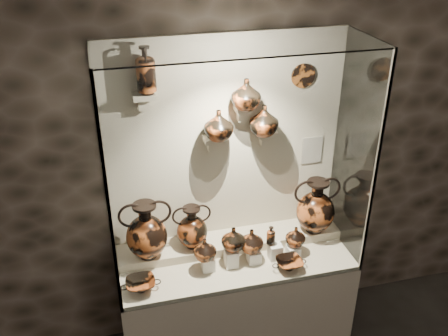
# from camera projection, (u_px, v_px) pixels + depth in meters

# --- Properties ---
(wall_back) EXTENTS (5.00, 0.02, 3.20)m
(wall_back) POSITION_uv_depth(u_px,v_px,m) (225.00, 146.00, 3.53)
(wall_back) COLOR black
(wall_back) RESTS_ON ground
(plinth) EXTENTS (1.70, 0.60, 0.80)m
(plinth) POSITION_uv_depth(u_px,v_px,m) (235.00, 304.00, 3.83)
(plinth) COLOR #BDB298
(plinth) RESTS_ON floor
(front_tier) EXTENTS (1.68, 0.58, 0.03)m
(front_tier) POSITION_uv_depth(u_px,v_px,m) (236.00, 261.00, 3.63)
(front_tier) COLOR #BBAD91
(front_tier) RESTS_ON plinth
(rear_tier) EXTENTS (1.70, 0.25, 0.10)m
(rear_tier) POSITION_uv_depth(u_px,v_px,m) (230.00, 243.00, 3.76)
(rear_tier) COLOR #BBAD91
(rear_tier) RESTS_ON plinth
(back_panel) EXTENTS (1.70, 0.03, 1.60)m
(back_panel) POSITION_uv_depth(u_px,v_px,m) (225.00, 146.00, 3.53)
(back_panel) COLOR #BDB298
(back_panel) RESTS_ON plinth
(glass_front) EXTENTS (1.70, 0.01, 1.60)m
(glass_front) POSITION_uv_depth(u_px,v_px,m) (250.00, 188.00, 3.01)
(glass_front) COLOR white
(glass_front) RESTS_ON plinth
(glass_left) EXTENTS (0.01, 0.60, 1.60)m
(glass_left) POSITION_uv_depth(u_px,v_px,m) (105.00, 182.00, 3.07)
(glass_left) COLOR white
(glass_left) RESTS_ON plinth
(glass_right) EXTENTS (0.01, 0.60, 1.60)m
(glass_right) POSITION_uv_depth(u_px,v_px,m) (355.00, 152.00, 3.44)
(glass_right) COLOR white
(glass_right) RESTS_ON plinth
(glass_top) EXTENTS (1.70, 0.60, 0.01)m
(glass_top) POSITION_uv_depth(u_px,v_px,m) (239.00, 45.00, 2.88)
(glass_top) COLOR white
(glass_top) RESTS_ON back_panel
(frame_post_left) EXTENTS (0.02, 0.02, 1.60)m
(frame_post_left) POSITION_uv_depth(u_px,v_px,m) (109.00, 207.00, 2.83)
(frame_post_left) COLOR gray
(frame_post_left) RESTS_ON plinth
(frame_post_right) EXTENTS (0.02, 0.02, 1.60)m
(frame_post_right) POSITION_uv_depth(u_px,v_px,m) (375.00, 171.00, 3.20)
(frame_post_right) COLOR gray
(frame_post_right) RESTS_ON plinth
(pedestal_a) EXTENTS (0.09, 0.09, 0.10)m
(pedestal_a) POSITION_uv_depth(u_px,v_px,m) (208.00, 263.00, 3.51)
(pedestal_a) COLOR silver
(pedestal_a) RESTS_ON front_tier
(pedestal_b) EXTENTS (0.09, 0.09, 0.13)m
(pedestal_b) POSITION_uv_depth(u_px,v_px,m) (231.00, 258.00, 3.54)
(pedestal_b) COLOR silver
(pedestal_b) RESTS_ON front_tier
(pedestal_c) EXTENTS (0.09, 0.09, 0.09)m
(pedestal_c) POSITION_uv_depth(u_px,v_px,m) (254.00, 256.00, 3.58)
(pedestal_c) COLOR silver
(pedestal_c) RESTS_ON front_tier
(pedestal_d) EXTENTS (0.09, 0.09, 0.12)m
(pedestal_d) POSITION_uv_depth(u_px,v_px,m) (275.00, 251.00, 3.61)
(pedestal_d) COLOR silver
(pedestal_d) RESTS_ON front_tier
(pedestal_e) EXTENTS (0.09, 0.09, 0.08)m
(pedestal_e) POSITION_uv_depth(u_px,v_px,m) (293.00, 250.00, 3.65)
(pedestal_e) COLOR silver
(pedestal_e) RESTS_ON front_tier
(bracket_ul) EXTENTS (0.14, 0.12, 0.04)m
(bracket_ul) POSITION_uv_depth(u_px,v_px,m) (144.00, 96.00, 3.13)
(bracket_ul) COLOR #BDB298
(bracket_ul) RESTS_ON back_panel
(bracket_ca) EXTENTS (0.14, 0.12, 0.04)m
(bracket_ca) POSITION_uv_depth(u_px,v_px,m) (214.00, 139.00, 3.39)
(bracket_ca) COLOR #BDB298
(bracket_ca) RESTS_ON back_panel
(bracket_cb) EXTENTS (0.10, 0.12, 0.04)m
(bracket_cb) POSITION_uv_depth(u_px,v_px,m) (242.00, 109.00, 3.34)
(bracket_cb) COLOR #BDB298
(bracket_cb) RESTS_ON back_panel
(bracket_cc) EXTENTS (0.14, 0.12, 0.04)m
(bracket_cc) POSITION_uv_depth(u_px,v_px,m) (267.00, 133.00, 3.48)
(bracket_cc) COLOR #BDB298
(bracket_cc) RESTS_ON back_panel
(amphora_left) EXTENTS (0.45, 0.45, 0.43)m
(amphora_left) POSITION_uv_depth(u_px,v_px,m) (146.00, 230.00, 3.45)
(amphora_left) COLOR #A14A1E
(amphora_left) RESTS_ON rear_tier
(amphora_mid) EXTENTS (0.30, 0.30, 0.33)m
(amphora_mid) POSITION_uv_depth(u_px,v_px,m) (192.00, 227.00, 3.58)
(amphora_mid) COLOR #95411A
(amphora_mid) RESTS_ON rear_tier
(amphora_right) EXTENTS (0.46, 0.46, 0.43)m
(amphora_right) POSITION_uv_depth(u_px,v_px,m) (316.00, 206.00, 3.73)
(amphora_right) COLOR #A14A1E
(amphora_right) RESTS_ON rear_tier
(jug_a) EXTENTS (0.17, 0.17, 0.17)m
(jug_a) POSITION_uv_depth(u_px,v_px,m) (205.00, 249.00, 3.43)
(jug_a) COLOR #A14A1E
(jug_a) RESTS_ON pedestal_a
(jug_b) EXTENTS (0.19, 0.19, 0.18)m
(jug_b) POSITION_uv_depth(u_px,v_px,m) (233.00, 238.00, 3.48)
(jug_b) COLOR #95411A
(jug_b) RESTS_ON pedestal_b
(jug_c) EXTENTS (0.18, 0.18, 0.18)m
(jug_c) POSITION_uv_depth(u_px,v_px,m) (251.00, 240.00, 3.53)
(jug_c) COLOR #A14A1E
(jug_c) RESTS_ON pedestal_c
(jug_e) EXTENTS (0.15, 0.15, 0.15)m
(jug_e) POSITION_uv_depth(u_px,v_px,m) (295.00, 236.00, 3.61)
(jug_e) COLOR #A14A1E
(jug_e) RESTS_ON pedestal_e
(lekythos_small) EXTENTS (0.09, 0.09, 0.17)m
(lekythos_small) POSITION_uv_depth(u_px,v_px,m) (271.00, 234.00, 3.55)
(lekythos_small) COLOR #95411A
(lekythos_small) RESTS_ON pedestal_d
(kylix_left) EXTENTS (0.28, 0.24, 0.10)m
(kylix_left) POSITION_uv_depth(u_px,v_px,m) (141.00, 284.00, 3.31)
(kylix_left) COLOR #95411A
(kylix_left) RESTS_ON front_tier
(kylix_right) EXTENTS (0.25, 0.21, 0.10)m
(kylix_right) POSITION_uv_depth(u_px,v_px,m) (289.00, 263.00, 3.51)
(kylix_right) COLOR #A14A1E
(kylix_right) RESTS_ON front_tier
(lekythos_tall) EXTENTS (0.16, 0.16, 0.33)m
(lekythos_tall) POSITION_uv_depth(u_px,v_px,m) (146.00, 68.00, 3.04)
(lekythos_tall) COLOR #A14A1E
(lekythos_tall) RESTS_ON bracket_ul
(ovoid_vase_a) EXTENTS (0.22, 0.22, 0.21)m
(ovoid_vase_a) POSITION_uv_depth(u_px,v_px,m) (219.00, 125.00, 3.30)
(ovoid_vase_a) COLOR #95411A
(ovoid_vase_a) RESTS_ON bracket_ca
(ovoid_vase_b) EXTENTS (0.22, 0.22, 0.21)m
(ovoid_vase_b) POSITION_uv_depth(u_px,v_px,m) (246.00, 94.00, 3.25)
(ovoid_vase_b) COLOR #95411A
(ovoid_vase_b) RESTS_ON bracket_cb
(ovoid_vase_c) EXTENTS (0.26, 0.26, 0.21)m
(ovoid_vase_c) POSITION_uv_depth(u_px,v_px,m) (264.00, 120.00, 3.37)
(ovoid_vase_c) COLOR #95411A
(ovoid_vase_c) RESTS_ON bracket_cc
(wall_plate) EXTENTS (0.17, 0.02, 0.17)m
(wall_plate) POSITION_uv_depth(u_px,v_px,m) (303.00, 76.00, 3.40)
(wall_plate) COLOR #974E1D
(wall_plate) RESTS_ON back_panel
(info_placard) EXTENTS (0.16, 0.01, 0.21)m
(info_placard) POSITION_uv_depth(u_px,v_px,m) (312.00, 150.00, 3.70)
(info_placard) COLOR beige
(info_placard) RESTS_ON back_panel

